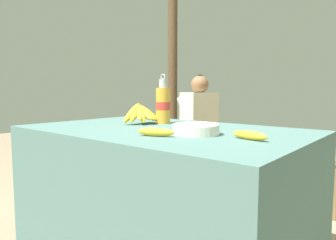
# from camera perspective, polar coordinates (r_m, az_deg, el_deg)

# --- Properties ---
(market_counter) EXTENTS (1.46, 0.92, 0.72)m
(market_counter) POSITION_cam_1_polar(r_m,az_deg,el_deg) (1.66, -1.20, -14.04)
(market_counter) COLOR #4C706B
(market_counter) RESTS_ON ground_plane
(banana_bunch_ripe) EXTENTS (0.17, 0.27, 0.14)m
(banana_bunch_ripe) POSITION_cam_1_polar(r_m,az_deg,el_deg) (1.79, -4.92, 1.25)
(banana_bunch_ripe) COLOR #4C381E
(banana_bunch_ripe) RESTS_ON market_counter
(serving_bowl) EXTENTS (0.21, 0.21, 0.05)m
(serving_bowl) POSITION_cam_1_polar(r_m,az_deg,el_deg) (1.35, 5.31, -1.64)
(serving_bowl) COLOR silver
(serving_bowl) RESTS_ON market_counter
(water_bottle) EXTENTS (0.09, 0.09, 0.30)m
(water_bottle) POSITION_cam_1_polar(r_m,az_deg,el_deg) (1.80, -0.95, 2.97)
(water_bottle) COLOR gold
(water_bottle) RESTS_ON market_counter
(loose_banana_front) EXTENTS (0.17, 0.09, 0.04)m
(loose_banana_front) POSITION_cam_1_polar(r_m,az_deg,el_deg) (1.28, -2.35, -2.30)
(loose_banana_front) COLOR gold
(loose_banana_front) RESTS_ON market_counter
(loose_banana_side) EXTENTS (0.17, 0.07, 0.04)m
(loose_banana_side) POSITION_cam_1_polar(r_m,az_deg,el_deg) (1.23, 15.27, -2.80)
(loose_banana_side) COLOR gold
(loose_banana_side) RESTS_ON market_counter
(wooden_bench) EXTENTS (1.86, 0.32, 0.43)m
(wooden_bench) POSITION_cam_1_polar(r_m,az_deg,el_deg) (2.83, 12.83, -5.83)
(wooden_bench) COLOR brown
(wooden_bench) RESTS_ON ground_plane
(seated_vendor) EXTENTS (0.45, 0.42, 1.08)m
(seated_vendor) POSITION_cam_1_polar(r_m,az_deg,el_deg) (2.99, 5.36, -0.19)
(seated_vendor) COLOR #564C60
(seated_vendor) RESTS_ON ground_plane
(banana_bunch_green) EXTENTS (0.15, 0.24, 0.13)m
(banana_bunch_green) POSITION_cam_1_polar(r_m,az_deg,el_deg) (2.61, 23.51, -4.34)
(banana_bunch_green) COLOR #4C381E
(banana_bunch_green) RESTS_ON wooden_bench
(support_post_near) EXTENTS (0.12, 0.12, 2.47)m
(support_post_near) POSITION_cam_1_polar(r_m,az_deg,el_deg) (3.74, 0.89, 10.30)
(support_post_near) COLOR #4C3823
(support_post_near) RESTS_ON ground_plane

